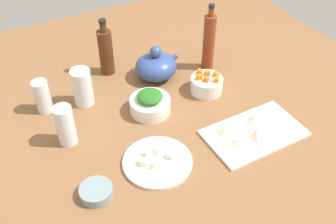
% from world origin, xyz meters
% --- Properties ---
extents(tabletop, '(1.90, 1.90, 0.03)m').
position_xyz_m(tabletop, '(0.00, 0.00, 0.01)').
color(tabletop, brown).
rests_on(tabletop, ground).
extents(cutting_board, '(0.34, 0.21, 0.01)m').
position_xyz_m(cutting_board, '(0.24, -0.19, 0.03)').
color(cutting_board, white).
rests_on(cutting_board, tabletop).
extents(plate_tofu, '(0.22, 0.22, 0.01)m').
position_xyz_m(plate_tofu, '(-0.12, -0.15, 0.04)').
color(plate_tofu, white).
rests_on(plate_tofu, tabletop).
extents(bowl_greens, '(0.15, 0.15, 0.05)m').
position_xyz_m(bowl_greens, '(-0.03, 0.09, 0.06)').
color(bowl_greens, white).
rests_on(bowl_greens, tabletop).
extents(bowl_carrots, '(0.12, 0.12, 0.06)m').
position_xyz_m(bowl_carrots, '(0.22, 0.09, 0.06)').
color(bowl_carrots, white).
rests_on(bowl_carrots, tabletop).
extents(bowl_small_side, '(0.10, 0.10, 0.03)m').
position_xyz_m(bowl_small_side, '(-0.34, -0.18, 0.05)').
color(bowl_small_side, gray).
rests_on(bowl_small_side, tabletop).
extents(teapot, '(0.18, 0.16, 0.14)m').
position_xyz_m(teapot, '(0.09, 0.27, 0.08)').
color(teapot, '#324B8D').
rests_on(teapot, tabletop).
extents(bottle_0, '(0.06, 0.06, 0.24)m').
position_xyz_m(bottle_0, '(-0.07, 0.40, 0.13)').
color(bottle_0, '#512B16').
rests_on(bottle_0, tabletop).
extents(bottle_1, '(0.05, 0.05, 0.28)m').
position_xyz_m(bottle_1, '(0.31, 0.23, 0.15)').
color(bottle_1, maroon).
rests_on(bottle_1, tabletop).
extents(drinking_glass_0, '(0.06, 0.06, 0.15)m').
position_xyz_m(drinking_glass_0, '(-0.34, 0.08, 0.10)').
color(drinking_glass_0, white).
rests_on(drinking_glass_0, tabletop).
extents(drinking_glass_1, '(0.06, 0.06, 0.13)m').
position_xyz_m(drinking_glass_1, '(-0.37, 0.28, 0.09)').
color(drinking_glass_1, white).
rests_on(drinking_glass_1, tabletop).
extents(drinking_glass_2, '(0.07, 0.07, 0.15)m').
position_xyz_m(drinking_glass_2, '(-0.22, 0.25, 0.10)').
color(drinking_glass_2, white).
rests_on(drinking_glass_2, tabletop).
extents(carrot_cube_0, '(0.02, 0.02, 0.02)m').
position_xyz_m(carrot_cube_0, '(0.26, 0.09, 0.10)').
color(carrot_cube_0, orange).
rests_on(carrot_cube_0, bowl_carrots).
extents(carrot_cube_1, '(0.02, 0.02, 0.02)m').
position_xyz_m(carrot_cube_1, '(0.19, 0.10, 0.10)').
color(carrot_cube_1, orange).
rests_on(carrot_cube_1, bowl_carrots).
extents(carrot_cube_2, '(0.02, 0.02, 0.02)m').
position_xyz_m(carrot_cube_2, '(0.21, 0.08, 0.10)').
color(carrot_cube_2, orange).
rests_on(carrot_cube_2, bowl_carrots).
extents(carrot_cube_3, '(0.03, 0.03, 0.02)m').
position_xyz_m(carrot_cube_3, '(0.24, 0.06, 0.10)').
color(carrot_cube_3, orange).
rests_on(carrot_cube_3, bowl_carrots).
extents(carrot_cube_4, '(0.02, 0.02, 0.02)m').
position_xyz_m(carrot_cube_4, '(0.23, 0.11, 0.10)').
color(carrot_cube_4, orange).
rests_on(carrot_cube_4, bowl_carrots).
extents(carrot_cube_5, '(0.02, 0.02, 0.02)m').
position_xyz_m(carrot_cube_5, '(0.21, 0.13, 0.10)').
color(carrot_cube_5, orange).
rests_on(carrot_cube_5, bowl_carrots).
extents(chopped_greens_mound, '(0.12, 0.12, 0.03)m').
position_xyz_m(chopped_greens_mound, '(-0.03, 0.09, 0.10)').
color(chopped_greens_mound, '#287022').
rests_on(chopped_greens_mound, bowl_greens).
extents(tofu_cube_0, '(0.03, 0.03, 0.02)m').
position_xyz_m(tofu_cube_0, '(-0.14, -0.17, 0.05)').
color(tofu_cube_0, '#E4F3CE').
rests_on(tofu_cube_0, plate_tofu).
extents(tofu_cube_1, '(0.03, 0.03, 0.02)m').
position_xyz_m(tofu_cube_1, '(-0.08, -0.16, 0.05)').
color(tofu_cube_1, silver).
rests_on(tofu_cube_1, plate_tofu).
extents(tofu_cube_2, '(0.03, 0.03, 0.02)m').
position_xyz_m(tofu_cube_2, '(-0.14, -0.12, 0.05)').
color(tofu_cube_2, white).
rests_on(tofu_cube_2, plate_tofu).
extents(tofu_cube_3, '(0.03, 0.03, 0.02)m').
position_xyz_m(tofu_cube_3, '(-0.17, -0.15, 0.05)').
color(tofu_cube_3, '#E3F5CE').
rests_on(tofu_cube_3, plate_tofu).
extents(tofu_cube_4, '(0.03, 0.03, 0.02)m').
position_xyz_m(tofu_cube_4, '(-0.10, -0.12, 0.05)').
color(tofu_cube_4, white).
rests_on(tofu_cube_4, plate_tofu).
extents(dumpling_0, '(0.04, 0.04, 0.02)m').
position_xyz_m(dumpling_0, '(0.14, -0.22, 0.05)').
color(dumpling_0, beige).
rests_on(dumpling_0, cutting_board).
extents(dumpling_1, '(0.06, 0.06, 0.03)m').
position_xyz_m(dumpling_1, '(0.26, -0.15, 0.05)').
color(dumpling_1, beige).
rests_on(dumpling_1, cutting_board).
extents(dumpling_2, '(0.07, 0.07, 0.02)m').
position_xyz_m(dumpling_2, '(0.14, -0.15, 0.05)').
color(dumpling_2, beige).
rests_on(dumpling_2, cutting_board).
extents(dumpling_3, '(0.05, 0.05, 0.03)m').
position_xyz_m(dumpling_3, '(0.22, -0.22, 0.05)').
color(dumpling_3, beige).
rests_on(dumpling_3, cutting_board).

